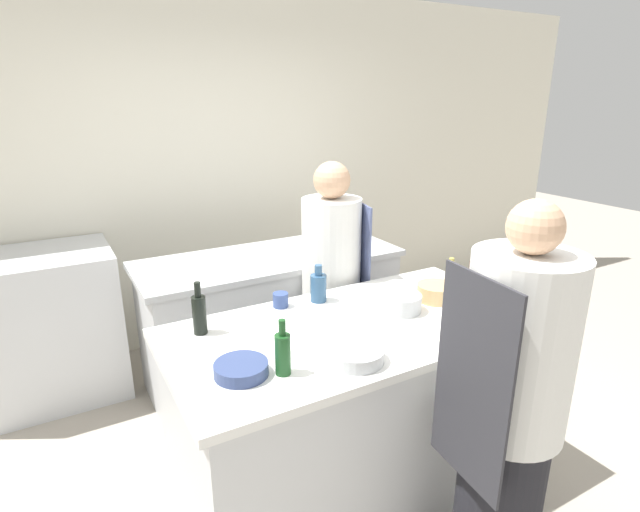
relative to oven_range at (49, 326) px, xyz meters
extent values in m
plane|color=#A89E8E|center=(1.32, -1.73, -0.51)|extent=(16.00, 16.00, 0.00)
cube|color=silver|center=(1.32, 0.40, 0.89)|extent=(8.00, 0.06, 2.80)
cube|color=silver|center=(1.32, -1.73, -0.06)|extent=(1.74, 0.88, 0.89)
cube|color=white|center=(1.32, -1.73, 0.41)|extent=(1.81, 0.92, 0.04)
cube|color=silver|center=(1.39, -0.54, -0.06)|extent=(1.73, 0.69, 0.89)
cube|color=silver|center=(1.39, -0.54, 0.41)|extent=(1.80, 0.72, 0.04)
cube|color=silver|center=(0.00, 0.00, 0.00)|extent=(0.88, 0.70, 1.01)
cube|color=black|center=(0.00, -0.34, -0.23)|extent=(0.70, 0.01, 0.35)
cube|color=black|center=(0.00, -0.34, 0.47)|extent=(0.75, 0.01, 0.06)
cylinder|color=black|center=(1.53, -2.49, -0.12)|extent=(0.34, 0.34, 0.76)
cylinder|color=silver|center=(1.53, -2.49, 0.61)|extent=(0.40, 0.40, 0.71)
cube|color=#2D2D33|center=(1.32, -2.47, 0.51)|extent=(0.05, 0.38, 0.81)
sphere|color=tan|center=(1.53, -2.49, 1.06)|extent=(0.19, 0.19, 0.19)
cylinder|color=black|center=(1.58, -1.05, -0.13)|extent=(0.31, 0.31, 0.75)
cylinder|color=silver|center=(1.58, -1.05, 0.57)|extent=(0.36, 0.36, 0.66)
cube|color=#4C567F|center=(1.76, -1.09, 0.48)|extent=(0.09, 0.34, 0.77)
sphere|color=tan|center=(1.58, -1.05, 1.01)|extent=(0.22, 0.22, 0.22)
cylinder|color=black|center=(0.64, -1.45, 0.52)|extent=(0.06, 0.06, 0.18)
cylinder|color=black|center=(0.64, -1.45, 0.64)|extent=(0.03, 0.03, 0.07)
cylinder|color=#B2A84C|center=(2.04, -1.60, 0.49)|extent=(0.06, 0.06, 0.13)
cylinder|color=#B2A84C|center=(2.04, -1.60, 0.58)|extent=(0.03, 0.03, 0.05)
cylinder|color=#2D5175|center=(1.30, -1.39, 0.50)|extent=(0.09, 0.09, 0.15)
cylinder|color=#2D5175|center=(1.30, -1.39, 0.60)|extent=(0.04, 0.04, 0.06)
cylinder|color=#5B2319|center=(2.12, -1.71, 0.52)|extent=(0.08, 0.08, 0.18)
cylinder|color=#5B2319|center=(2.12, -1.71, 0.64)|extent=(0.03, 0.03, 0.07)
cylinder|color=#19471E|center=(0.82, -1.96, 0.51)|extent=(0.06, 0.06, 0.17)
cylinder|color=#19471E|center=(0.82, -1.96, 0.63)|extent=(0.03, 0.03, 0.07)
cylinder|color=#B7BABC|center=(1.13, -2.01, 0.46)|extent=(0.24, 0.24, 0.06)
cylinder|color=#B7BABC|center=(1.61, -1.70, 0.47)|extent=(0.21, 0.21, 0.09)
cylinder|color=tan|center=(1.86, -1.69, 0.47)|extent=(0.21, 0.21, 0.09)
cylinder|color=navy|center=(0.67, -1.88, 0.45)|extent=(0.22, 0.22, 0.05)
cylinder|color=#33477F|center=(1.09, -1.36, 0.46)|extent=(0.08, 0.08, 0.08)
camera|label=1|loc=(0.09, -3.55, 1.49)|focal=28.00mm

